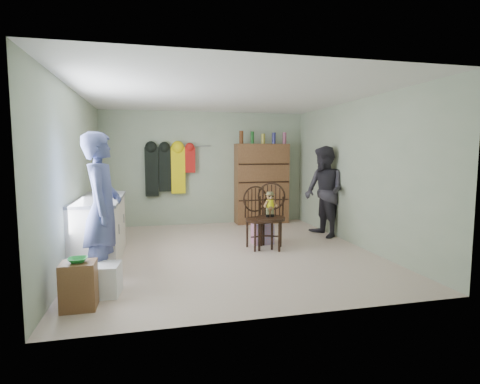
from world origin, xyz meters
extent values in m
plane|color=beige|center=(0.00, 0.00, 0.00)|extent=(5.00, 5.00, 0.00)
plane|color=#A9B699|center=(0.00, 2.50, 1.25)|extent=(4.50, 0.00, 4.50)
plane|color=#A9B699|center=(-2.25, 0.00, 1.25)|extent=(0.00, 5.00, 5.00)
plane|color=#A9B699|center=(2.25, 0.00, 1.25)|extent=(0.00, 5.00, 5.00)
plane|color=white|center=(0.00, 0.00, 2.50)|extent=(5.00, 5.00, 0.00)
cube|color=silver|center=(-1.95, 0.00, 0.45)|extent=(0.60, 1.80, 0.90)
cube|color=slate|center=(-1.95, 0.00, 0.92)|extent=(0.64, 1.86, 0.04)
cylinder|color=#99999E|center=(-1.64, -0.45, 0.54)|extent=(0.02, 0.02, 0.14)
cylinder|color=#99999E|center=(-1.64, 0.45, 0.54)|extent=(0.02, 0.02, 0.14)
cube|color=brown|center=(-1.93, -1.84, 0.25)|extent=(0.34, 0.29, 0.49)
imported|color=green|center=(-1.93, -1.84, 0.51)|extent=(0.19, 0.19, 0.05)
cube|color=white|center=(-1.74, -1.50, 0.18)|extent=(0.41, 0.39, 0.35)
cylinder|color=black|center=(0.72, 0.01, 0.51)|extent=(0.64, 0.64, 0.05)
cylinder|color=black|center=(0.51, -0.07, 0.24)|extent=(0.04, 0.04, 0.49)
cylinder|color=black|center=(0.81, -0.20, 0.24)|extent=(0.04, 0.04, 0.49)
cylinder|color=black|center=(0.64, 0.24, 0.24)|extent=(0.04, 0.04, 0.49)
cylinder|color=black|center=(0.94, 0.11, 0.24)|extent=(0.04, 0.04, 0.49)
torus|color=black|center=(0.80, 0.19, 0.86)|extent=(0.45, 0.21, 0.48)
cylinder|color=black|center=(0.62, 0.26, 0.70)|extent=(0.03, 0.03, 0.33)
cylinder|color=black|center=(0.98, 0.11, 0.70)|extent=(0.03, 0.03, 0.33)
cylinder|color=yellow|center=(0.72, 0.03, 0.76)|extent=(0.13, 0.13, 0.13)
cylinder|color=#475128|center=(0.72, 0.03, 0.63)|extent=(0.08, 0.08, 0.19)
sphere|color=#9E7042|center=(0.72, 0.03, 0.88)|extent=(0.12, 0.12, 0.12)
cylinder|color=#475128|center=(0.72, 0.03, 0.94)|extent=(0.10, 0.10, 0.04)
cube|color=black|center=(0.72, -0.02, 0.89)|extent=(0.09, 0.01, 0.02)
cylinder|color=black|center=(0.56, 0.07, 0.49)|extent=(0.53, 0.53, 0.05)
cylinder|color=black|center=(0.43, -0.11, 0.23)|extent=(0.04, 0.04, 0.46)
cylinder|color=black|center=(0.73, -0.06, 0.23)|extent=(0.04, 0.04, 0.46)
cylinder|color=black|center=(0.38, 0.21, 0.23)|extent=(0.04, 0.04, 0.46)
cylinder|color=black|center=(0.68, 0.26, 0.23)|extent=(0.04, 0.04, 0.46)
torus|color=black|center=(0.53, 0.25, 0.82)|extent=(0.45, 0.10, 0.45)
cylinder|color=black|center=(0.35, 0.21, 0.66)|extent=(0.03, 0.03, 0.31)
cylinder|color=black|center=(0.71, 0.27, 0.66)|extent=(0.03, 0.03, 0.31)
cube|color=pink|center=(0.70, 0.38, 0.18)|extent=(0.37, 0.31, 0.36)
imported|color=#4E5890|center=(-1.76, -1.12, 0.93)|extent=(0.47, 0.69, 1.85)
imported|color=#2D2B33|center=(2.00, 0.66, 0.87)|extent=(0.74, 0.91, 1.73)
cube|color=brown|center=(1.25, 2.30, 0.90)|extent=(1.20, 0.38, 1.80)
cube|color=black|center=(1.25, 2.11, 0.55)|extent=(1.16, 0.02, 0.03)
cube|color=black|center=(1.25, 2.11, 0.95)|extent=(1.16, 0.02, 0.03)
cube|color=black|center=(1.25, 2.11, 1.35)|extent=(1.16, 0.02, 0.03)
cylinder|color=#592D14|center=(0.75, 2.20, 1.94)|extent=(0.09, 0.09, 0.28)
cylinder|color=#19591E|center=(1.00, 2.20, 1.93)|extent=(0.07, 0.07, 0.27)
cylinder|color=#A59933|center=(1.25, 2.20, 1.91)|extent=(0.08, 0.08, 0.22)
cylinder|color=navy|center=(1.50, 2.20, 1.92)|extent=(0.08, 0.08, 0.25)
cylinder|color=#8C3F59|center=(1.75, 2.20, 1.93)|extent=(0.08, 0.08, 0.26)
cylinder|color=#99999E|center=(-0.40, 2.44, 1.75)|extent=(1.00, 0.02, 0.02)
cube|color=black|center=(-1.18, 2.38, 1.19)|extent=(0.28, 0.10, 1.05)
cube|color=black|center=(-0.90, 2.38, 1.25)|extent=(0.26, 0.10, 0.95)
cube|color=yellow|center=(-0.62, 2.38, 1.22)|extent=(0.30, 0.10, 1.00)
cube|color=red|center=(-0.36, 2.38, 1.44)|extent=(0.22, 0.10, 0.55)
camera|label=1|loc=(-1.17, -5.84, 1.60)|focal=28.00mm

